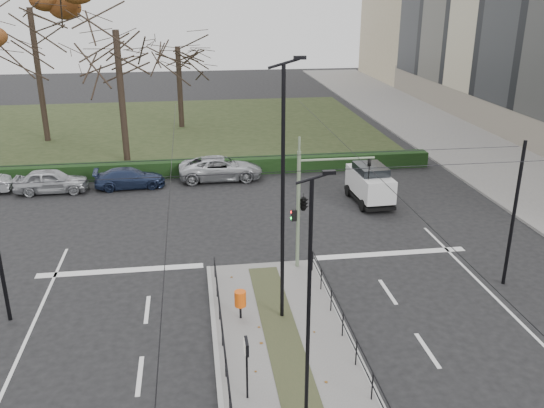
{
  "coord_description": "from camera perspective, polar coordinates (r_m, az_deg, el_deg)",
  "views": [
    {
      "loc": [
        -2.75,
        -17.33,
        11.28
      ],
      "look_at": [
        0.67,
        6.37,
        2.33
      ],
      "focal_mm": 38.0,
      "sensor_mm": 36.0,
      "label": 1
    }
  ],
  "objects": [
    {
      "name": "park",
      "position": [
        50.69,
        -11.79,
        7.26
      ],
      "size": [
        38.0,
        26.0,
        0.1
      ],
      "primitive_type": "cube",
      "color": "black",
      "rests_on": "ground"
    },
    {
      "name": "median_island",
      "position": [
        18.79,
        1.91,
        -16.15
      ],
      "size": [
        4.4,
        15.0,
        0.14
      ],
      "primitive_type": "cube",
      "color": "#605E5C",
      "rests_on": "ground"
    },
    {
      "name": "info_panel",
      "position": [
        16.75,
        -2.55,
        -14.55
      ],
      "size": [
        0.11,
        0.51,
        1.95
      ],
      "color": "black",
      "rests_on": "median_island"
    },
    {
      "name": "litter_bin",
      "position": [
        20.84,
        -3.16,
        -9.39
      ],
      "size": [
        0.42,
        0.42,
        1.08
      ],
      "color": "black",
      "rests_on": "median_island"
    },
    {
      "name": "streetlamp_median_near",
      "position": [
        14.7,
        3.72,
        -10.09
      ],
      "size": [
        0.6,
        0.12,
        7.22
      ],
      "color": "black",
      "rests_on": "median_island"
    },
    {
      "name": "bare_tree_center",
      "position": [
        50.07,
        -9.32,
        14.58
      ],
      "size": [
        6.3,
        6.3,
        8.98
      ],
      "color": "black",
      "rests_on": "park"
    },
    {
      "name": "parked_car_first",
      "position": [
        36.27,
        -21.02,
        2.15
      ],
      "size": [
        4.21,
        1.71,
        1.43
      ],
      "primitive_type": "imported",
      "rotation": [
        0.0,
        0.0,
        1.57
      ],
      "color": "#9FA2A6",
      "rests_on": "ground"
    },
    {
      "name": "parked_car_third",
      "position": [
        35.79,
        -13.92,
        2.52
      ],
      "size": [
        4.26,
        1.95,
        1.21
      ],
      "primitive_type": "imported",
      "rotation": [
        0.0,
        0.0,
        1.63
      ],
      "color": "#1E2947",
      "rests_on": "ground"
    },
    {
      "name": "rust_tree",
      "position": [
        47.76,
        -22.91,
        17.51
      ],
      "size": [
        10.1,
        10.1,
        13.1
      ],
      "color": "black",
      "rests_on": "park"
    },
    {
      "name": "streetlamp_median_far",
      "position": [
        19.3,
        1.14,
        0.95
      ],
      "size": [
        0.77,
        0.16,
        9.22
      ],
      "color": "black",
      "rests_on": "median_island"
    },
    {
      "name": "bare_tree_near",
      "position": [
        39.81,
        -15.17,
        15.41
      ],
      "size": [
        7.37,
        7.37,
        11.65
      ],
      "color": "black",
      "rests_on": "park"
    },
    {
      "name": "catenary",
      "position": [
        20.7,
        0.04,
        -1.83
      ],
      "size": [
        20.0,
        34.0,
        6.0
      ],
      "color": "black",
      "rests_on": "ground"
    },
    {
      "name": "median_railing",
      "position": [
        18.18,
        2.0,
        -14.04
      ],
      "size": [
        4.14,
        13.24,
        0.92
      ],
      "color": "black",
      "rests_on": "median_island"
    },
    {
      "name": "traffic_light",
      "position": [
        23.75,
        3.33,
        0.31
      ],
      "size": [
        3.46,
        1.99,
        5.09
      ],
      "color": "slate",
      "rests_on": "median_island"
    },
    {
      "name": "hedge",
      "position": [
        37.65,
        -12.85,
        3.32
      ],
      "size": [
        38.0,
        1.0,
        1.0
      ],
      "primitive_type": "cube",
      "color": "black",
      "rests_on": "ground"
    },
    {
      "name": "parked_car_fourth",
      "position": [
        36.41,
        -5.1,
        3.56
      ],
      "size": [
        5.26,
        2.44,
        1.46
      ],
      "primitive_type": "imported",
      "rotation": [
        0.0,
        0.0,
        1.58
      ],
      "color": "#9FA2A6",
      "rests_on": "ground"
    },
    {
      "name": "white_van",
      "position": [
        32.56,
        9.67,
        2.05
      ],
      "size": [
        1.98,
        4.02,
        2.18
      ],
      "color": "silver",
      "rests_on": "ground"
    },
    {
      "name": "sidewalk_east",
      "position": [
        45.86,
        19.06,
        5.2
      ],
      "size": [
        8.0,
        90.0,
        0.14
      ],
      "primitive_type": "cube",
      "color": "#605E5C",
      "rests_on": "ground"
    },
    {
      "name": "ground",
      "position": [
        20.86,
        0.69,
        -12.25
      ],
      "size": [
        140.0,
        140.0,
        0.0
      ],
      "primitive_type": "plane",
      "color": "black",
      "rests_on": "ground"
    }
  ]
}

